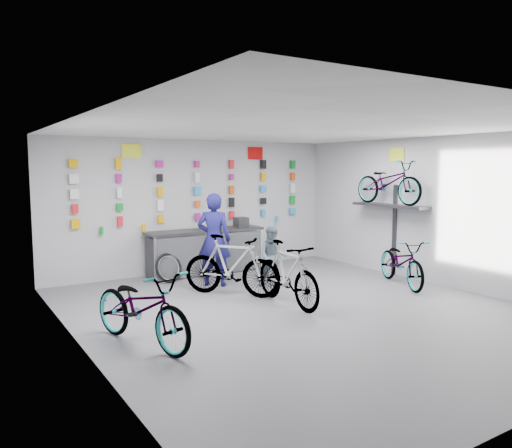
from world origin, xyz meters
TOP-DOWN VIEW (x-y plane):
  - floor at (0.00, 0.00)m, footprint 8.00×8.00m
  - ceiling at (0.00, 0.00)m, footprint 8.00×8.00m
  - wall_back at (0.00, 4.00)m, footprint 7.00×0.00m
  - wall_left at (-3.50, 0.00)m, footprint 0.00×8.00m
  - wall_right at (3.50, 0.00)m, footprint 0.00×8.00m
  - counter at (0.00, 3.54)m, footprint 2.70×0.66m
  - merch_wall at (-0.06, 3.93)m, footprint 5.57×0.08m
  - wall_bracket at (3.33, 1.20)m, footprint 0.39×1.90m
  - sign_left at (-1.50, 3.98)m, footprint 0.42×0.02m
  - sign_right at (1.60, 3.98)m, footprint 0.42×0.02m
  - sign_side at (3.48, 1.20)m, footprint 0.02×0.40m
  - bike_left at (-2.79, -0.11)m, footprint 1.22×2.08m
  - bike_center at (0.01, 0.45)m, footprint 0.60×1.87m
  - bike_right at (2.82, 0.39)m, footprint 1.29×1.94m
  - bike_service at (-0.49, 1.52)m, footprint 1.58×1.82m
  - bike_wall at (3.25, 1.20)m, footprint 0.63×1.80m
  - clerk at (-0.38, 2.41)m, footprint 0.81×0.78m
  - customer at (0.56, 1.69)m, footprint 0.75×0.72m
  - spare_wheel at (-1.05, 3.17)m, footprint 0.68×0.38m
  - register at (0.93, 3.55)m, footprint 0.30×0.32m

SIDE VIEW (x-z plane):
  - floor at x=0.00m, z-range 0.00..0.00m
  - spare_wheel at x=-1.05m, z-range -0.01..0.62m
  - bike_right at x=2.82m, z-range 0.00..0.96m
  - counter at x=0.00m, z-range -0.01..0.99m
  - bike_left at x=-2.79m, z-range 0.00..1.04m
  - bike_center at x=0.01m, z-range 0.00..1.11m
  - bike_service at x=-0.49m, z-range 0.00..1.14m
  - customer at x=0.56m, z-range 0.00..1.22m
  - clerk at x=-0.38m, z-range 0.00..1.87m
  - register at x=0.93m, z-range 1.00..1.22m
  - wall_bracket at x=3.33m, z-range 0.46..2.46m
  - wall_back at x=0.00m, z-range -2.00..5.00m
  - wall_left at x=-3.50m, z-range -2.50..5.50m
  - wall_right at x=3.50m, z-range -2.50..5.50m
  - merch_wall at x=-0.06m, z-range 1.02..2.59m
  - bike_wall at x=3.25m, z-range 1.58..2.53m
  - sign_side at x=3.48m, z-range 2.50..2.80m
  - sign_left at x=-1.50m, z-range 2.57..2.87m
  - sign_right at x=1.60m, z-range 2.57..2.87m
  - ceiling at x=0.00m, z-range 3.00..3.00m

